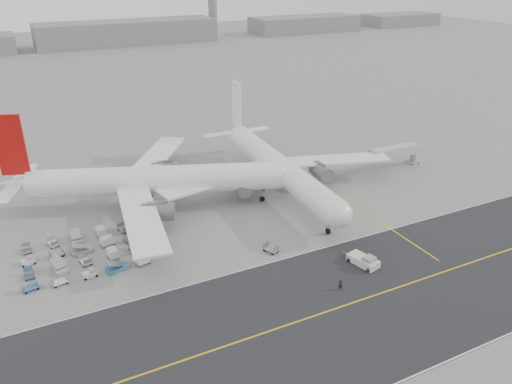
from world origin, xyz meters
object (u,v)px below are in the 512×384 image
pushback_tug (364,261)px  ground_crew_a (341,284)px  airliner_a (148,180)px  airliner_b (277,166)px  control_tower (213,12)px  jet_bridge (394,153)px

pushback_tug → ground_crew_a: bearing=-165.9°
pushback_tug → ground_crew_a: 8.88m
pushback_tug → airliner_a: bearing=110.9°
airliner_b → control_tower: bearing=74.2°
control_tower → airliner_b: 253.76m
control_tower → ground_crew_a: 293.96m
pushback_tug → jet_bridge: jet_bridge is taller
airliner_b → ground_crew_a: bearing=-100.9°
airliner_b → pushback_tug: 35.24m
airliner_b → jet_bridge: 33.21m
airliner_b → pushback_tug: airliner_b is taller
airliner_a → pushback_tug: (27.15, -39.27, -5.24)m
control_tower → ground_crew_a: size_ratio=16.12×
control_tower → ground_crew_a: (-90.69, -279.21, -15.28)m
pushback_tug → jet_bridge: 48.25m
jet_bridge → ground_crew_a: size_ratio=7.83×
ground_crew_a → pushback_tug: bearing=45.2°
airliner_b → pushback_tug: (-1.67, -34.86, -4.88)m
control_tower → pushback_tug: (-82.84, -275.06, -15.39)m
control_tower → pushback_tug: size_ratio=4.21×
pushback_tug → jet_bridge: (34.80, 33.28, 3.14)m
airliner_a → airliner_b: 29.16m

